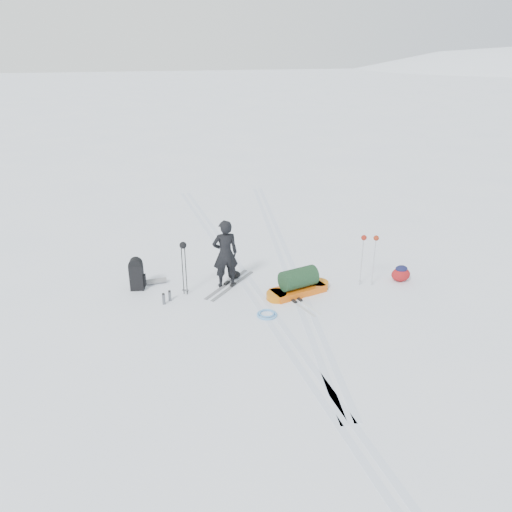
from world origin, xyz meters
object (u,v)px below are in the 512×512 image
object	(u,v)px
pulk_sled	(298,284)
skier	(225,254)
ski_poles_black	(183,252)
expedition_rucksack	(139,274)

from	to	relation	value
pulk_sled	skier	bearing A→B (deg)	137.71
skier	ski_poles_black	distance (m)	1.08
pulk_sled	expedition_rucksack	size ratio (longest dim) A/B	1.95
skier	ski_poles_black	bearing A→B (deg)	9.70
pulk_sled	expedition_rucksack	world-z (taller)	expedition_rucksack
skier	expedition_rucksack	world-z (taller)	skier
pulk_sled	ski_poles_black	size ratio (longest dim) A/B	1.31
skier	expedition_rucksack	xyz separation A→B (m)	(-2.10, 0.36, -0.48)
expedition_rucksack	ski_poles_black	bearing A→B (deg)	-17.14
pulk_sled	ski_poles_black	distance (m)	2.86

